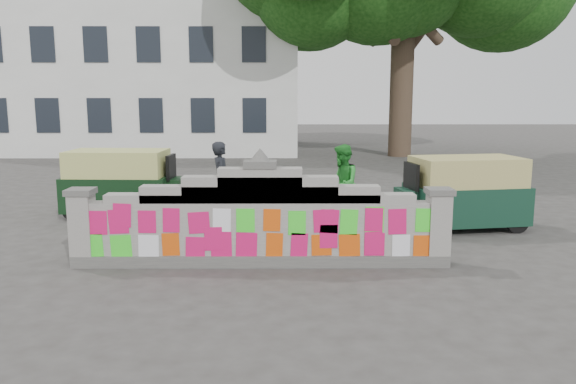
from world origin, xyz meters
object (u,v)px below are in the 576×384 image
at_px(pedestrian, 342,185).
at_px(cyclist_rider, 222,192).
at_px(rickshaw_left, 122,182).
at_px(rickshaw_right, 463,192).
at_px(cyclist_bike, 222,208).

bearing_deg(pedestrian, cyclist_rider, -74.76).
xyz_separation_m(pedestrian, rickshaw_left, (-5.21, 0.94, -0.08)).
bearing_deg(pedestrian, rickshaw_left, -96.94).
height_order(pedestrian, rickshaw_right, pedestrian).
distance_m(cyclist_bike, rickshaw_right, 5.23).
height_order(cyclist_bike, pedestrian, pedestrian).
distance_m(cyclist_bike, rickshaw_left, 3.00).
height_order(cyclist_rider, rickshaw_right, cyclist_rider).
height_order(cyclist_rider, rickshaw_left, cyclist_rider).
distance_m(cyclist_bike, cyclist_rider, 0.34).
bearing_deg(cyclist_bike, rickshaw_left, 48.85).
height_order(rickshaw_left, rickshaw_right, rickshaw_left).
distance_m(cyclist_rider, rickshaw_left, 2.98).
bearing_deg(rickshaw_right, cyclist_bike, -8.39).
height_order(pedestrian, rickshaw_left, pedestrian).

